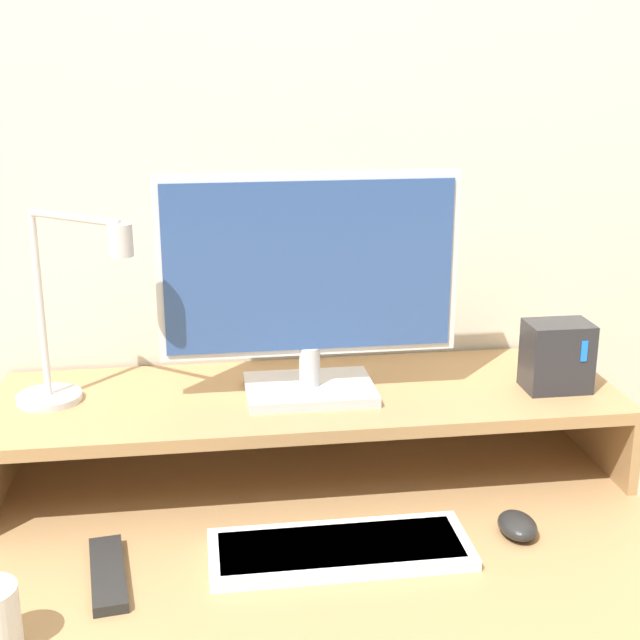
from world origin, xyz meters
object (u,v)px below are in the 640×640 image
at_px(desk_lamp, 66,331).
at_px(router_dock, 557,356).
at_px(monitor, 306,283).
at_px(mouse, 517,525).
at_px(remote_control, 108,574).
at_px(keyboard, 340,549).

relative_size(desk_lamp, router_dock, 2.71).
bearing_deg(monitor, desk_lamp, -179.69).
bearing_deg(monitor, mouse, -40.56).
bearing_deg(mouse, remote_control, -177.10).
bearing_deg(keyboard, remote_control, -177.60).
bearing_deg(mouse, desk_lamp, 159.98).
height_order(monitor, keyboard, monitor).
bearing_deg(remote_control, router_dock, 18.16).
distance_m(keyboard, mouse, 0.28).
relative_size(monitor, desk_lamp, 1.53).
bearing_deg(desk_lamp, remote_control, -76.02).
height_order(monitor, router_dock, monitor).
bearing_deg(desk_lamp, router_dock, -2.37).
height_order(monitor, remote_control, monitor).
xyz_separation_m(monitor, mouse, (0.30, -0.26, -0.34)).
height_order(desk_lamp, mouse, desk_lamp).
bearing_deg(monitor, router_dock, -4.78).
distance_m(desk_lamp, keyboard, 0.56).
height_order(router_dock, remote_control, router_dock).
distance_m(monitor, keyboard, 0.44).
bearing_deg(remote_control, desk_lamp, 103.98).
height_order(monitor, desk_lamp, monitor).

